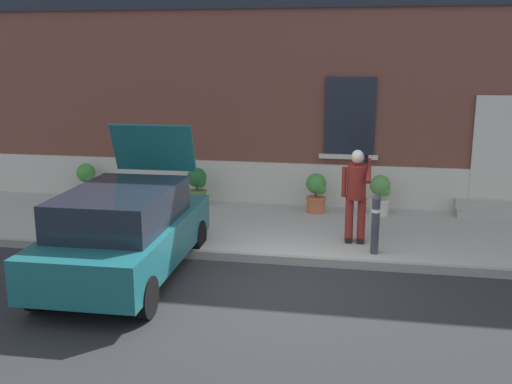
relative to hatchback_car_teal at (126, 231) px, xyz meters
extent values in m
plane|color=#232326|center=(2.44, 0.16, -0.80)|extent=(80.00, 80.00, 0.00)
cube|color=#99968E|center=(2.44, 2.96, -0.72)|extent=(24.00, 3.60, 0.15)
cube|color=gray|center=(2.44, 1.10, -0.72)|extent=(24.00, 0.12, 0.15)
cube|color=brown|center=(2.44, 5.46, 2.95)|extent=(24.00, 1.40, 7.50)
cube|color=#BCB7A8|center=(2.44, 4.74, -0.25)|extent=(24.00, 0.08, 1.10)
cube|color=#1E472D|center=(6.54, 4.73, 0.72)|extent=(1.00, 0.08, 2.10)
cube|color=#BCB7A8|center=(6.54, 4.71, 0.77)|extent=(1.16, 0.06, 2.24)
cube|color=black|center=(3.34, 4.73, 1.40)|extent=(1.10, 0.06, 1.70)
cube|color=#BCB7A8|center=(3.34, 4.70, 0.50)|extent=(1.30, 0.12, 0.10)
cube|color=#9E998E|center=(6.54, 4.28, -0.57)|extent=(1.74, 0.32, 0.16)
cube|color=#9E998E|center=(6.54, 4.60, -0.49)|extent=(1.74, 0.32, 0.32)
cube|color=#165156|center=(0.00, 0.02, -0.18)|extent=(1.84, 4.04, 0.64)
cube|color=black|center=(0.00, -0.13, 0.42)|extent=(1.59, 2.43, 0.56)
cube|color=black|center=(-0.04, 2.03, -0.40)|extent=(1.66, 0.14, 0.20)
cube|color=yellow|center=(-0.04, 2.03, -0.22)|extent=(0.52, 0.03, 0.12)
cube|color=#B21414|center=(-0.80, 2.01, 0.04)|extent=(0.16, 0.04, 0.18)
cube|color=#B21414|center=(0.71, 2.04, 0.04)|extent=(0.16, 0.04, 0.18)
cube|color=#165156|center=(-0.03, 1.47, 1.10)|extent=(1.49, 0.40, 0.87)
cylinder|color=black|center=(-0.77, -1.40, -0.50)|extent=(0.21, 0.60, 0.60)
cylinder|color=black|center=(0.82, -1.37, -0.50)|extent=(0.21, 0.60, 0.60)
cylinder|color=black|center=(-0.83, 1.40, -0.50)|extent=(0.21, 0.60, 0.60)
cylinder|color=black|center=(0.76, 1.43, -0.50)|extent=(0.21, 0.60, 0.60)
cylinder|color=#333338|center=(3.93, 1.51, -0.17)|extent=(0.14, 0.14, 0.95)
sphere|color=#333338|center=(3.93, 1.51, 0.32)|extent=(0.15, 0.15, 0.15)
cylinder|color=silver|center=(3.93, 1.51, 0.12)|extent=(0.15, 0.15, 0.06)
cylinder|color=maroon|center=(3.47, 2.05, -0.20)|extent=(0.15, 0.15, 0.82)
cube|color=black|center=(3.47, 2.11, -0.60)|extent=(0.12, 0.28, 0.10)
cylinder|color=maroon|center=(3.69, 2.05, -0.20)|extent=(0.15, 0.15, 0.82)
cube|color=black|center=(3.69, 2.11, -0.60)|extent=(0.12, 0.28, 0.10)
cylinder|color=maroon|center=(3.58, 2.00, 0.52)|extent=(0.34, 0.43, 0.66)
sphere|color=tan|center=(3.58, 1.94, 0.96)|extent=(0.22, 0.22, 0.22)
sphere|color=silver|center=(3.58, 1.94, 0.99)|extent=(0.21, 0.21, 0.21)
cylinder|color=maroon|center=(3.36, 1.97, 0.50)|extent=(0.09, 0.17, 0.57)
cylinder|color=maroon|center=(3.78, 1.97, 0.72)|extent=(0.09, 0.42, 0.41)
cube|color=black|center=(3.73, 1.92, 0.94)|extent=(0.07, 0.02, 0.15)
cylinder|color=#2D2D30|center=(-2.77, 4.30, -0.48)|extent=(0.40, 0.40, 0.34)
cylinder|color=#2D2D30|center=(-2.77, 4.30, -0.34)|extent=(0.44, 0.44, 0.05)
cylinder|color=#47331E|center=(-2.77, 4.30, -0.19)|extent=(0.04, 0.04, 0.24)
sphere|color=#387F33|center=(-2.77, 4.30, -0.01)|extent=(0.44, 0.44, 0.44)
sphere|color=#387F33|center=(-2.67, 4.25, -0.11)|extent=(0.24, 0.24, 0.24)
cylinder|color=#606B38|center=(-0.04, 4.27, -0.48)|extent=(0.40, 0.40, 0.34)
cylinder|color=#606B38|center=(-0.04, 4.27, -0.34)|extent=(0.44, 0.44, 0.05)
cylinder|color=#47331E|center=(-0.04, 4.27, -0.19)|extent=(0.04, 0.04, 0.24)
sphere|color=#1E5628|center=(-0.04, 4.27, -0.01)|extent=(0.44, 0.44, 0.44)
sphere|color=#1E5628|center=(0.06, 4.22, -0.11)|extent=(0.24, 0.24, 0.24)
cylinder|color=#B25B38|center=(2.69, 4.10, -0.48)|extent=(0.40, 0.40, 0.34)
cylinder|color=#B25B38|center=(2.69, 4.10, -0.34)|extent=(0.44, 0.44, 0.05)
cylinder|color=#47331E|center=(2.69, 4.10, -0.19)|extent=(0.04, 0.04, 0.24)
sphere|color=#387F33|center=(2.69, 4.10, -0.01)|extent=(0.44, 0.44, 0.44)
sphere|color=#387F33|center=(2.79, 4.05, -0.11)|extent=(0.24, 0.24, 0.24)
cylinder|color=beige|center=(4.05, 4.18, -0.48)|extent=(0.40, 0.40, 0.34)
cylinder|color=beige|center=(4.05, 4.18, -0.34)|extent=(0.44, 0.44, 0.05)
cylinder|color=#47331E|center=(4.05, 4.18, -0.19)|extent=(0.04, 0.04, 0.24)
sphere|color=#4C843D|center=(4.05, 4.18, -0.01)|extent=(0.44, 0.44, 0.44)
sphere|color=#4C843D|center=(4.15, 4.13, -0.11)|extent=(0.24, 0.24, 0.24)
camera|label=1|loc=(3.70, -8.59, 2.76)|focal=41.94mm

